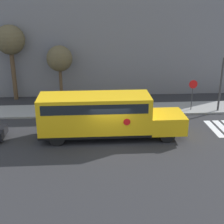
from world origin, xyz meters
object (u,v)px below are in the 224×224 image
at_px(tree_near_sidewalk, 60,59).
at_px(school_bus, 102,114).
at_px(stop_sign, 193,91).
at_px(tree_far_sidewalk, 10,41).

bearing_deg(tree_near_sidewalk, school_bus, -67.68).
relative_size(stop_sign, tree_near_sidewalk, 0.53).
distance_m(tree_near_sidewalk, tree_far_sidewalk, 4.68).
xyz_separation_m(stop_sign, tree_near_sidewalk, (-11.16, 3.72, 2.11)).
xyz_separation_m(school_bus, stop_sign, (7.66, 4.80, 0.09)).
distance_m(stop_sign, tree_near_sidewalk, 11.96).
height_order(stop_sign, tree_near_sidewalk, tree_near_sidewalk).
relative_size(school_bus, stop_sign, 3.59).
bearing_deg(tree_far_sidewalk, tree_near_sidewalk, -9.92).
bearing_deg(tree_near_sidewalk, tree_far_sidewalk, 170.08).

